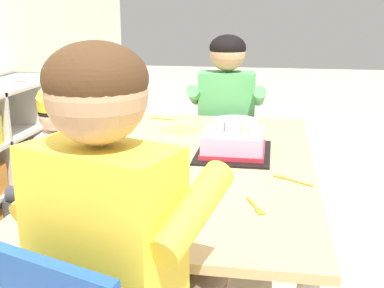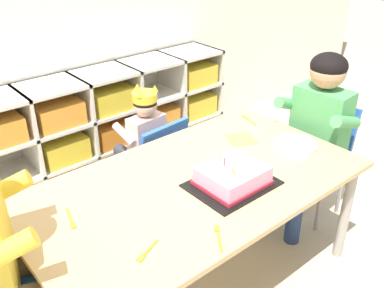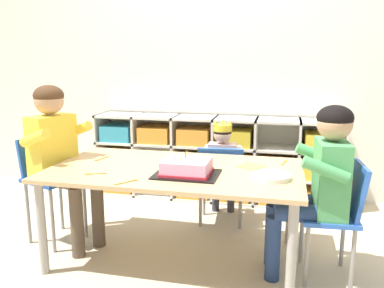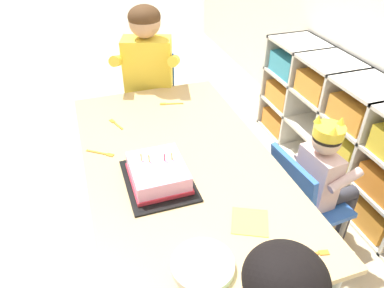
# 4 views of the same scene
# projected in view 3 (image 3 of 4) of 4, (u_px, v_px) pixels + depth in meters

# --- Properties ---
(ground) EXTENTS (16.00, 16.00, 0.00)m
(ground) POSITION_uv_depth(u_px,v_px,m) (176.00, 257.00, 2.55)
(ground) COLOR beige
(classroom_back_wall) EXTENTS (6.63, 0.10, 2.93)m
(classroom_back_wall) POSITION_uv_depth(u_px,v_px,m) (216.00, 33.00, 3.56)
(classroom_back_wall) COLOR silver
(classroom_back_wall) RESTS_ON ground
(storage_cubby_shelf) EXTENTS (2.17, 0.34, 0.74)m
(storage_cubby_shelf) POSITION_uv_depth(u_px,v_px,m) (217.00, 161.00, 3.55)
(storage_cubby_shelf) COLOR silver
(storage_cubby_shelf) RESTS_ON ground
(activity_table) EXTENTS (1.52, 0.85, 0.59)m
(activity_table) POSITION_uv_depth(u_px,v_px,m) (175.00, 177.00, 2.44)
(activity_table) COLOR tan
(activity_table) RESTS_ON ground
(classroom_chair_blue) EXTENTS (0.38, 0.34, 0.62)m
(classroom_chair_blue) POSITION_uv_depth(u_px,v_px,m) (221.00, 179.00, 2.98)
(classroom_chair_blue) COLOR blue
(classroom_chair_blue) RESTS_ON ground
(child_with_crown) EXTENTS (0.31, 0.31, 0.80)m
(child_with_crown) POSITION_uv_depth(u_px,v_px,m) (223.00, 159.00, 3.05)
(child_with_crown) COLOR beige
(child_with_crown) RESTS_ON ground
(classroom_chair_adult_side) EXTENTS (0.42, 0.42, 0.72)m
(classroom_chair_adult_side) POSITION_uv_depth(u_px,v_px,m) (50.00, 176.00, 2.72)
(classroom_chair_adult_side) COLOR #1E4CA8
(classroom_chair_adult_side) RESTS_ON ground
(adult_helper_seated) EXTENTS (0.48, 0.46, 1.07)m
(adult_helper_seated) POSITION_uv_depth(u_px,v_px,m) (59.00, 147.00, 2.62)
(adult_helper_seated) COLOR yellow
(adult_helper_seated) RESTS_ON ground
(classroom_chair_guest_side) EXTENTS (0.34, 0.35, 0.68)m
(classroom_chair_guest_side) POSITION_uv_depth(u_px,v_px,m) (338.00, 210.00, 2.23)
(classroom_chair_guest_side) COLOR blue
(classroom_chair_guest_side) RESTS_ON ground
(guest_at_table_side) EXTENTS (0.44, 0.42, 1.00)m
(guest_at_table_side) POSITION_uv_depth(u_px,v_px,m) (320.00, 175.00, 2.21)
(guest_at_table_side) COLOR #4C9E5B
(guest_at_table_side) RESTS_ON ground
(birthday_cake_on_tray) EXTENTS (0.36, 0.28, 0.13)m
(birthday_cake_on_tray) POSITION_uv_depth(u_px,v_px,m) (187.00, 168.00, 2.27)
(birthday_cake_on_tray) COLOR black
(birthday_cake_on_tray) RESTS_ON activity_table
(paper_plate_stack) EXTENTS (0.21, 0.21, 0.03)m
(paper_plate_stack) POSITION_uv_depth(u_px,v_px,m) (272.00, 176.00, 2.20)
(paper_plate_stack) COLOR white
(paper_plate_stack) RESTS_ON activity_table
(paper_napkin_square) EXTENTS (0.18, 0.18, 0.00)m
(paper_napkin_square) POSITION_uv_depth(u_px,v_px,m) (251.00, 166.00, 2.46)
(paper_napkin_square) COLOR #F4DB4C
(paper_napkin_square) RESTS_ON activity_table
(fork_at_table_front_edge) EXTENTS (0.04, 0.14, 0.00)m
(fork_at_table_front_edge) POSITION_uv_depth(u_px,v_px,m) (285.00, 162.00, 2.55)
(fork_at_table_front_edge) COLOR orange
(fork_at_table_front_edge) RESTS_ON activity_table
(fork_by_napkin) EXTENTS (0.10, 0.13, 0.00)m
(fork_by_napkin) POSITION_uv_depth(u_px,v_px,m) (127.00, 182.00, 2.14)
(fork_by_napkin) COLOR orange
(fork_by_napkin) RESTS_ON activity_table
(fork_near_cake_tray) EXTENTS (0.05, 0.14, 0.00)m
(fork_near_cake_tray) POSITION_uv_depth(u_px,v_px,m) (101.00, 159.00, 2.64)
(fork_near_cake_tray) COLOR orange
(fork_near_cake_tray) RESTS_ON activity_table
(fork_scattered_mid_table) EXTENTS (0.12, 0.06, 0.00)m
(fork_scattered_mid_table) POSITION_uv_depth(u_px,v_px,m) (94.00, 174.00, 2.30)
(fork_scattered_mid_table) COLOR orange
(fork_scattered_mid_table) RESTS_ON activity_table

